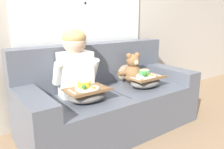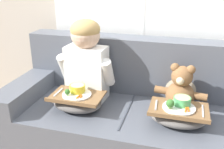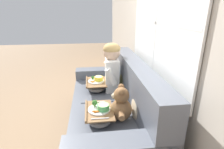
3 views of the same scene
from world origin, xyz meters
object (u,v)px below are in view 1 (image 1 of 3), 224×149
at_px(couch, 108,99).
at_px(lap_tray_teddy, 146,81).
at_px(teddy_bear, 133,70).
at_px(throw_pillow_behind_teddy, 124,67).
at_px(child_figure, 75,60).
at_px(throw_pillow_behind_child, 69,76).
at_px(lap_tray_child, 87,94).

xyz_separation_m(couch, lap_tray_teddy, (0.39, -0.20, 0.20)).
bearing_deg(teddy_bear, throw_pillow_behind_teddy, 89.78).
relative_size(child_figure, teddy_bear, 1.66).
bearing_deg(throw_pillow_behind_child, lap_tray_child, -90.15).
relative_size(couch, lap_tray_child, 4.90).
height_order(child_figure, lap_tray_child, child_figure).
relative_size(couch, lap_tray_teddy, 4.85).
distance_m(throw_pillow_behind_teddy, child_figure, 0.82).
distance_m(child_figure, teddy_bear, 0.80).
bearing_deg(lap_tray_child, child_figure, 89.76).
relative_size(couch, throw_pillow_behind_child, 5.54).
height_order(throw_pillow_behind_child, lap_tray_child, throw_pillow_behind_child).
bearing_deg(teddy_bear, couch, -176.89).
bearing_deg(teddy_bear, lap_tray_teddy, -89.76).
bearing_deg(couch, throw_pillow_behind_child, 152.17).
bearing_deg(child_figure, throw_pillow_behind_teddy, 13.05).
bearing_deg(child_figure, lap_tray_child, -90.24).
bearing_deg(lap_tray_teddy, child_figure, 163.72).
bearing_deg(throw_pillow_behind_teddy, lap_tray_child, -152.39).
bearing_deg(throw_pillow_behind_child, couch, -27.83).
bearing_deg(couch, lap_tray_teddy, -27.46).
xyz_separation_m(couch, throw_pillow_behind_child, (-0.39, 0.20, 0.28)).
xyz_separation_m(throw_pillow_behind_teddy, teddy_bear, (-0.00, -0.18, -0.00)).
bearing_deg(lap_tray_child, lap_tray_teddy, -0.01).
height_order(throw_pillow_behind_teddy, child_figure, child_figure).
xyz_separation_m(child_figure, lap_tray_teddy, (0.77, -0.23, -0.30)).
relative_size(lap_tray_child, lap_tray_teddy, 0.99).
height_order(couch, teddy_bear, couch).
height_order(throw_pillow_behind_child, teddy_bear, teddy_bear).
relative_size(child_figure, lap_tray_child, 1.66).
bearing_deg(throw_pillow_behind_teddy, throw_pillow_behind_child, 180.00).
xyz_separation_m(throw_pillow_behind_child, lap_tray_teddy, (0.77, -0.40, -0.09)).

